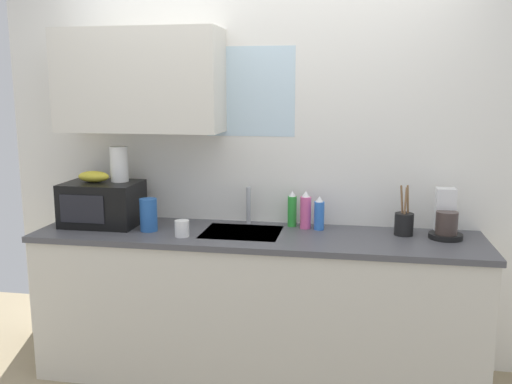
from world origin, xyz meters
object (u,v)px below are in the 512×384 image
(microwave, at_px, (102,204))
(banana_bunch, at_px, (94,177))
(dish_soap_bottle_pink, at_px, (306,211))
(dish_soap_bottle_green, at_px, (292,210))
(coffee_maker, at_px, (446,220))
(dish_soap_bottle_blue, at_px, (319,214))
(utensil_crock, at_px, (404,223))
(mug_white, at_px, (182,228))
(cereal_canister, at_px, (149,215))
(paper_towel_roll, at_px, (119,164))

(microwave, relative_size, banana_bunch, 2.30)
(banana_bunch, height_order, dish_soap_bottle_pink, banana_bunch)
(microwave, relative_size, dish_soap_bottle_green, 2.05)
(coffee_maker, distance_m, dish_soap_bottle_pink, 0.81)
(dish_soap_bottle_blue, bearing_deg, dish_soap_bottle_green, 162.42)
(dish_soap_bottle_pink, bearing_deg, dish_soap_bottle_blue, -12.17)
(coffee_maker, height_order, utensil_crock, utensil_crock)
(mug_white, bearing_deg, cereal_canister, 159.14)
(dish_soap_bottle_green, relative_size, mug_white, 2.37)
(dish_soap_bottle_green, bearing_deg, banana_bunch, -172.37)
(coffee_maker, relative_size, dish_soap_bottle_green, 1.25)
(microwave, height_order, banana_bunch, banana_bunch)
(coffee_maker, relative_size, cereal_canister, 1.42)
(microwave, relative_size, mug_white, 4.84)
(coffee_maker, bearing_deg, dish_soap_bottle_pink, 175.07)
(dish_soap_bottle_green, height_order, utensil_crock, utensil_crock)
(paper_towel_roll, distance_m, coffee_maker, 1.99)
(dish_soap_bottle_blue, bearing_deg, paper_towel_roll, -177.24)
(coffee_maker, distance_m, utensil_crock, 0.23)
(microwave, xyz_separation_m, coffee_maker, (2.07, 0.06, -0.03))
(utensil_crock, bearing_deg, coffee_maker, -2.86)
(dish_soap_bottle_blue, distance_m, utensil_crock, 0.50)
(banana_bunch, xyz_separation_m, dish_soap_bottle_green, (1.23, 0.16, -0.20))
(microwave, relative_size, utensil_crock, 1.55)
(dish_soap_bottle_pink, bearing_deg, utensil_crock, -5.75)
(coffee_maker, bearing_deg, cereal_canister, -174.78)
(banana_bunch, xyz_separation_m, dish_soap_bottle_pink, (1.31, 0.13, -0.20))
(paper_towel_roll, bearing_deg, coffee_maker, 0.24)
(dish_soap_bottle_green, height_order, mug_white, dish_soap_bottle_green)
(dish_soap_bottle_green, xyz_separation_m, dish_soap_bottle_blue, (0.17, -0.05, -0.01))
(dish_soap_bottle_pink, relative_size, mug_white, 2.43)
(microwave, height_order, dish_soap_bottle_blue, microwave)
(dish_soap_bottle_blue, relative_size, utensil_crock, 0.70)
(dish_soap_bottle_blue, bearing_deg, coffee_maker, -4.08)
(coffee_maker, xyz_separation_m, utensil_crock, (-0.23, 0.01, -0.03))
(paper_towel_roll, relative_size, dish_soap_bottle_blue, 1.06)
(coffee_maker, bearing_deg, utensil_crock, 177.14)
(paper_towel_roll, distance_m, dish_soap_bottle_pink, 1.20)
(utensil_crock, bearing_deg, dish_soap_bottle_pink, 174.25)
(microwave, distance_m, dish_soap_bottle_pink, 1.27)
(dish_soap_bottle_pink, distance_m, dish_soap_bottle_blue, 0.09)
(coffee_maker, height_order, mug_white, coffee_maker)
(coffee_maker, distance_m, dish_soap_bottle_blue, 0.73)
(dish_soap_bottle_green, relative_size, dish_soap_bottle_blue, 1.08)
(microwave, height_order, coffee_maker, coffee_maker)
(dish_soap_bottle_blue, height_order, cereal_canister, dish_soap_bottle_blue)
(paper_towel_roll, height_order, cereal_canister, paper_towel_roll)
(microwave, bearing_deg, utensil_crock, 2.22)
(paper_towel_roll, bearing_deg, utensil_crock, 0.65)
(microwave, bearing_deg, dish_soap_bottle_green, 8.02)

